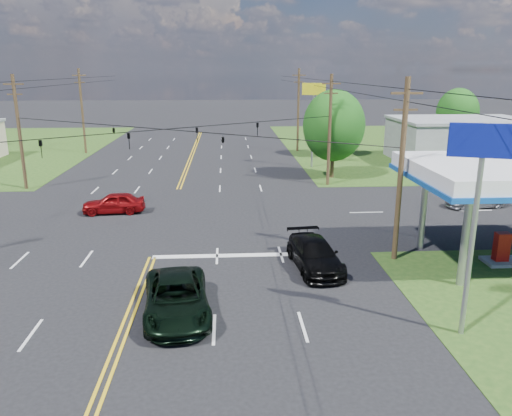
{
  "coord_description": "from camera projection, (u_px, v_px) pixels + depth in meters",
  "views": [
    {
      "loc": [
        4.08,
        -21.58,
        9.8
      ],
      "look_at": [
        5.75,
        6.0,
        2.14
      ],
      "focal_mm": 35.0,
      "sensor_mm": 36.0,
      "label": 1
    }
  ],
  "objects": [
    {
      "name": "sedan_far",
      "position": [
        476.0,
        198.0,
        36.78
      ],
      "size": [
        4.73,
        2.39,
        1.32
      ],
      "primitive_type": "imported",
      "rotation": [
        0.0,
        0.0,
        -1.45
      ],
      "color": "#A5A6AA",
      "rests_on": "ground"
    },
    {
      "name": "grass_ne",
      "position": [
        454.0,
        145.0,
        67.51
      ],
      "size": [
        46.0,
        48.0,
        0.03
      ],
      "primitive_type": "cube",
      "color": "#214516",
      "rests_on": "ground"
    },
    {
      "name": "tree_right_a",
      "position": [
        334.0,
        126.0,
        45.74
      ],
      "size": [
        5.7,
        5.7,
        8.18
      ],
      "color": "#3A2B18",
      "rests_on": "ground"
    },
    {
      "name": "polesign_se",
      "position": [
        481.0,
        171.0,
        17.5
      ],
      "size": [
        2.31,
        1.03,
        8.04
      ],
      "color": "#A5A5AA",
      "rests_on": "ground"
    },
    {
      "name": "suv_black",
      "position": [
        315.0,
        254.0,
        25.34
      ],
      "size": [
        2.64,
        5.36,
        1.5
      ],
      "primitive_type": "imported",
      "rotation": [
        0.0,
        0.0,
        0.11
      ],
      "color": "black",
      "rests_on": "ground"
    },
    {
      "name": "pickup_dkgreen",
      "position": [
        177.0,
        298.0,
        20.44
      ],
      "size": [
        3.22,
        5.88,
        1.56
      ],
      "primitive_type": "imported",
      "rotation": [
        0.0,
        0.0,
        0.12
      ],
      "color": "black",
      "rests_on": "ground"
    },
    {
      "name": "pole_right_far",
      "position": [
        298.0,
        109.0,
        60.99
      ],
      "size": [
        1.6,
        0.28,
        10.0
      ],
      "color": "#3A2B18",
      "rests_on": "ground"
    },
    {
      "name": "pole_nw",
      "position": [
        19.0,
        131.0,
        41.27
      ],
      "size": [
        1.6,
        0.28,
        9.5
      ],
      "color": "#3A2B18",
      "rests_on": "ground"
    },
    {
      "name": "pole_se",
      "position": [
        401.0,
        169.0,
        25.47
      ],
      "size": [
        1.6,
        0.28,
        9.5
      ],
      "color": "#3A2B18",
      "rests_on": "ground"
    },
    {
      "name": "polesign_ne",
      "position": [
        314.0,
        101.0,
        50.38
      ],
      "size": [
        2.3,
        1.02,
        8.56
      ],
      "color": "#A5A5AA",
      "rests_on": "ground"
    },
    {
      "name": "tree_far_r",
      "position": [
        457.0,
        112.0,
        64.31
      ],
      "size": [
        5.32,
        5.32,
        7.63
      ],
      "color": "#3A2B18",
      "rests_on": "ground"
    },
    {
      "name": "tree_right_b",
      "position": [
        333.0,
        120.0,
        57.61
      ],
      "size": [
        4.94,
        4.94,
        7.09
      ],
      "color": "#3A2B18",
      "rests_on": "ground"
    },
    {
      "name": "retail_ne",
      "position": [
        461.0,
        141.0,
        55.08
      ],
      "size": [
        14.0,
        10.0,
        4.4
      ],
      "primitive_type": "cube",
      "color": "gray",
      "rests_on": "ground"
    },
    {
      "name": "pole_left_far",
      "position": [
        82.0,
        110.0,
        59.48
      ],
      "size": [
        1.6,
        0.28,
        10.0
      ],
      "color": "#3A2B18",
      "rests_on": "ground"
    },
    {
      "name": "pole_ne",
      "position": [
        330.0,
        129.0,
        42.79
      ],
      "size": [
        1.6,
        0.28,
        9.5
      ],
      "color": "#3A2B18",
      "rests_on": "ground"
    },
    {
      "name": "ground",
      "position": [
        168.0,
        216.0,
        34.68
      ],
      "size": [
        280.0,
        280.0,
        0.0
      ],
      "primitive_type": "plane",
      "color": "black",
      "rests_on": "ground"
    },
    {
      "name": "sedan_red",
      "position": [
        114.0,
        203.0,
        35.22
      ],
      "size": [
        4.44,
        2.08,
        1.47
      ],
      "primitive_type": "imported",
      "rotation": [
        0.0,
        0.0,
        -1.49
      ],
      "color": "maroon",
      "rests_on": "ground"
    },
    {
      "name": "power_lines",
      "position": [
        158.0,
        90.0,
        30.46
      ],
      "size": [
        26.04,
        100.0,
        0.64
      ],
      "color": "black",
      "rests_on": "ground"
    },
    {
      "name": "stop_bar",
      "position": [
        245.0,
        256.0,
        27.28
      ],
      "size": [
        10.0,
        0.5,
        0.02
      ],
      "primitive_type": "cube",
      "color": "silver",
      "rests_on": "ground"
    },
    {
      "name": "span_wire_signals",
      "position": [
        164.0,
        129.0,
        33.08
      ],
      "size": [
        26.0,
        18.0,
        1.13
      ],
      "color": "black",
      "rests_on": "ground"
    }
  ]
}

